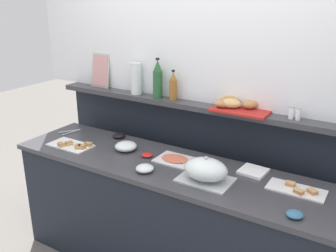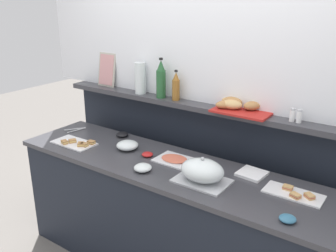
% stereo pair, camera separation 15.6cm
% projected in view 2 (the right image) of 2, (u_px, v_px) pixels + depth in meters
% --- Properties ---
extents(ground_plane, '(12.00, 12.00, 0.00)m').
position_uv_depth(ground_plane, '(205.00, 231.00, 3.37)').
color(ground_plane, slate).
extents(buffet_counter, '(2.41, 0.62, 0.90)m').
position_uv_depth(buffet_counter, '(166.00, 219.00, 2.76)').
color(buffet_counter, black).
rests_on(buffet_counter, ground_plane).
extents(back_ledge_unit, '(2.58, 0.22, 1.24)m').
position_uv_depth(back_ledge_unit, '(201.00, 171.00, 3.06)').
color(back_ledge_unit, black).
rests_on(back_ledge_unit, ground_plane).
extents(upper_wall_panel, '(3.18, 0.08, 1.36)m').
position_uv_depth(upper_wall_panel, '(208.00, 9.00, 2.66)').
color(upper_wall_panel, white).
rests_on(upper_wall_panel, back_ledge_unit).
extents(sandwich_platter_rear, '(0.35, 0.19, 0.04)m').
position_uv_depth(sandwich_platter_rear, '(75.00, 143.00, 2.95)').
color(sandwich_platter_rear, white).
rests_on(sandwich_platter_rear, buffet_counter).
extents(sandwich_platter_front, '(0.34, 0.16, 0.04)m').
position_uv_depth(sandwich_platter_front, '(294.00, 194.00, 2.21)').
color(sandwich_platter_front, white).
rests_on(sandwich_platter_front, buffet_counter).
extents(cold_cuts_platter, '(0.26, 0.21, 0.02)m').
position_uv_depth(cold_cuts_platter, '(174.00, 159.00, 2.66)').
color(cold_cuts_platter, silver).
rests_on(cold_cuts_platter, buffet_counter).
extents(serving_cloche, '(0.34, 0.24, 0.17)m').
position_uv_depth(serving_cloche, '(202.00, 171.00, 2.34)').
color(serving_cloche, '#B7BABF').
rests_on(serving_cloche, buffet_counter).
extents(glass_bowl_large, '(0.17, 0.17, 0.07)m').
position_uv_depth(glass_bowl_large, '(127.00, 146.00, 2.85)').
color(glass_bowl_large, silver).
rests_on(glass_bowl_large, buffet_counter).
extents(glass_bowl_medium, '(0.12, 0.12, 0.05)m').
position_uv_depth(glass_bowl_medium, '(143.00, 168.00, 2.50)').
color(glass_bowl_medium, silver).
rests_on(glass_bowl_medium, buffet_counter).
extents(condiment_bowl_teal, '(0.08, 0.08, 0.03)m').
position_uv_depth(condiment_bowl_teal, '(147.00, 154.00, 2.73)').
color(condiment_bowl_teal, red).
rests_on(condiment_bowl_teal, buffet_counter).
extents(condiment_bowl_cream, '(0.09, 0.09, 0.03)m').
position_uv_depth(condiment_bowl_cream, '(288.00, 219.00, 1.95)').
color(condiment_bowl_cream, teal).
rests_on(condiment_bowl_cream, buffet_counter).
extents(condiment_bowl_dark, '(0.10, 0.10, 0.04)m').
position_uv_depth(condiment_bowl_dark, '(122.00, 134.00, 3.11)').
color(condiment_bowl_dark, black).
rests_on(condiment_bowl_dark, buffet_counter).
extents(serving_tongs, '(0.11, 0.19, 0.01)m').
position_uv_depth(serving_tongs, '(76.00, 130.00, 3.26)').
color(serving_tongs, '#B7BABF').
rests_on(serving_tongs, buffet_counter).
extents(napkin_stack, '(0.18, 0.18, 0.02)m').
position_uv_depth(napkin_stack, '(252.00, 174.00, 2.45)').
color(napkin_stack, white).
rests_on(napkin_stack, buffet_counter).
extents(vinegar_bottle_amber, '(0.06, 0.06, 0.24)m').
position_uv_depth(vinegar_bottle_amber, '(176.00, 87.00, 2.88)').
color(vinegar_bottle_amber, '#8E5B23').
rests_on(vinegar_bottle_amber, back_ledge_unit).
extents(wine_bottle_green, '(0.08, 0.08, 0.32)m').
position_uv_depth(wine_bottle_green, '(161.00, 80.00, 2.94)').
color(wine_bottle_green, '#23562D').
rests_on(wine_bottle_green, back_ledge_unit).
extents(salt_shaker, '(0.03, 0.03, 0.09)m').
position_uv_depth(salt_shaker, '(292.00, 115.00, 2.41)').
color(salt_shaker, white).
rests_on(salt_shaker, back_ledge_unit).
extents(pepper_shaker, '(0.03, 0.03, 0.09)m').
position_uv_depth(pepper_shaker, '(299.00, 116.00, 2.39)').
color(pepper_shaker, white).
rests_on(pepper_shaker, back_ledge_unit).
extents(bread_basket, '(0.40, 0.27, 0.08)m').
position_uv_depth(bread_basket, '(237.00, 105.00, 2.65)').
color(bread_basket, '#B2231E').
rests_on(bread_basket, back_ledge_unit).
extents(framed_picture, '(0.19, 0.06, 0.29)m').
position_uv_depth(framed_picture, '(107.00, 70.00, 3.32)').
color(framed_picture, '#B2AD9E').
rests_on(framed_picture, back_ledge_unit).
extents(water_carafe, '(0.09, 0.09, 0.26)m').
position_uv_depth(water_carafe, '(140.00, 78.00, 3.07)').
color(water_carafe, silver).
rests_on(water_carafe, back_ledge_unit).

